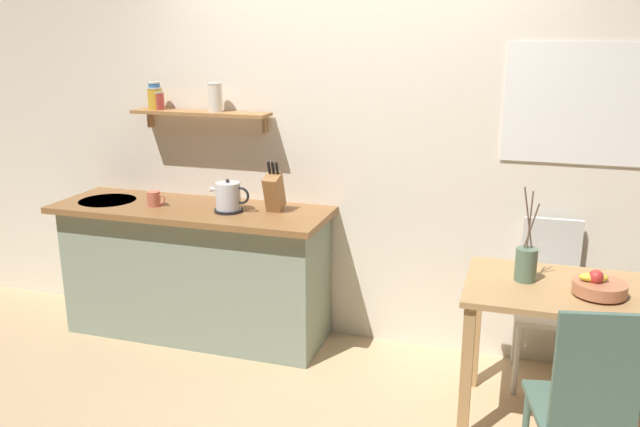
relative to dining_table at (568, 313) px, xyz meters
The scene contains 12 objects.
ground_plane 1.47m from the dining_table, behind, with size 14.00×14.00×0.00m, color tan.
back_wall 1.52m from the dining_table, 145.88° to the left, with size 6.80×0.11×2.70m.
kitchen_counter 2.36m from the dining_table, 169.67° to the left, with size 1.83×0.63×0.91m.
wall_shelf 2.64m from the dining_table, 166.12° to the left, with size 0.95×0.20×0.32m.
dining_table is the anchor object (origin of this frame).
dining_chair_near 0.67m from the dining_table, 85.98° to the right, with size 0.46×0.47×0.98m.
dining_chair_far 0.55m from the dining_table, 97.66° to the left, with size 0.40×0.44×0.95m.
fruit_bowl 0.22m from the dining_table, 27.40° to the right, with size 0.25×0.25×0.13m.
twig_vase 0.32m from the dining_table, behind, with size 0.11×0.11×0.49m.
electric_kettle 2.09m from the dining_table, 169.75° to the left, with size 0.26×0.18×0.21m.
knife_block 1.85m from the dining_table, 165.46° to the left, with size 0.09×0.18×0.32m.
coffee_mug_by_sink 2.59m from the dining_table, behind, with size 0.13×0.09×0.10m.
Camera 1 is at (1.04, -3.36, 2.01)m, focal length 36.64 mm.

